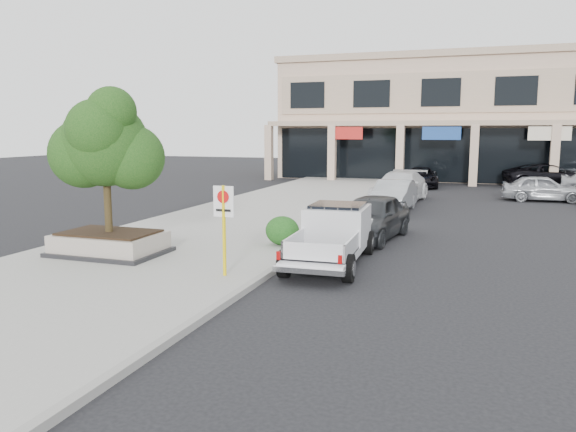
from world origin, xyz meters
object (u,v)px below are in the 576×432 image
at_px(planter_tree, 112,144).
at_px(curb_car_c, 399,187).
at_px(pickup_truck, 331,236).
at_px(curb_car_d, 421,177).
at_px(no_parking_sign, 224,218).
at_px(curb_car_b, 393,196).
at_px(curb_car_a, 371,217).
at_px(lot_car_d, 550,176).
at_px(lot_car_a, 543,188).
at_px(planter, 110,243).

height_order(planter_tree, curb_car_c, planter_tree).
xyz_separation_m(pickup_truck, curb_car_d, (0.04, 23.45, -0.16)).
relative_size(no_parking_sign, curb_car_b, 0.51).
height_order(curb_car_a, curb_car_b, curb_car_a).
bearing_deg(curb_car_d, curb_car_b, -96.05).
relative_size(curb_car_d, lot_car_d, 0.82).
bearing_deg(lot_car_a, lot_car_d, -10.76).
height_order(curb_car_b, curb_car_d, curb_car_b).
relative_size(planter, no_parking_sign, 1.39).
xyz_separation_m(curb_car_a, curb_car_b, (-0.30, 7.09, -0.05)).
xyz_separation_m(pickup_truck, lot_car_a, (7.08, 17.79, -0.11)).
bearing_deg(curb_car_c, curb_car_b, -80.90).
distance_m(no_parking_sign, curb_car_c, 17.67).
distance_m(planter, pickup_truck, 6.60).
bearing_deg(curb_car_b, planter_tree, -114.76).
bearing_deg(planter, planter_tree, 48.97).
bearing_deg(no_parking_sign, curb_car_c, 83.82).
bearing_deg(curb_car_c, lot_car_d, 57.22).
xyz_separation_m(no_parking_sign, curb_car_c, (1.90, 17.54, -0.82)).
bearing_deg(curb_car_b, curb_car_c, 95.94).
relative_size(curb_car_b, curb_car_d, 0.94).
distance_m(curb_car_b, curb_car_c, 3.70).
xyz_separation_m(curb_car_a, lot_car_a, (6.72, 13.63, -0.08)).
bearing_deg(pickup_truck, curb_car_a, 82.49).
bearing_deg(curb_car_a, curb_car_c, 100.58).
bearing_deg(lot_car_a, pickup_truck, 155.69).
relative_size(planter, lot_car_d, 0.55).
xyz_separation_m(no_parking_sign, lot_car_d, (10.29, 28.26, -0.82)).
bearing_deg(no_parking_sign, lot_car_a, 65.81).
height_order(planter_tree, curb_car_a, planter_tree).
distance_m(planter, lot_car_d, 30.79).
bearing_deg(curb_car_a, planter_tree, -132.98).
bearing_deg(planter_tree, curb_car_c, 69.38).
relative_size(planter_tree, curb_car_b, 0.89).
relative_size(planter_tree, curb_car_c, 0.72).
bearing_deg(no_parking_sign, curb_car_b, 81.18).
height_order(curb_car_a, curb_car_c, curb_car_c).
bearing_deg(lot_car_d, pickup_truck, 149.12).
xyz_separation_m(no_parking_sign, curb_car_d, (2.13, 26.06, -0.97)).
relative_size(pickup_truck, lot_car_a, 1.25).
bearing_deg(curb_car_a, curb_car_d, 98.62).
height_order(planter_tree, lot_car_a, planter_tree).
distance_m(curb_car_b, lot_car_d, 16.55).
bearing_deg(lot_car_a, no_parking_sign, 153.20).
relative_size(planter, curb_car_c, 0.57).
xyz_separation_m(curb_car_c, curb_car_d, (0.23, 8.51, -0.15)).
distance_m(planter, lot_car_a, 23.51).
height_order(curb_car_a, lot_car_d, lot_car_d).
bearing_deg(pickup_truck, curb_car_d, 87.34).
xyz_separation_m(no_parking_sign, lot_car_a, (9.16, 20.40, -0.92)).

